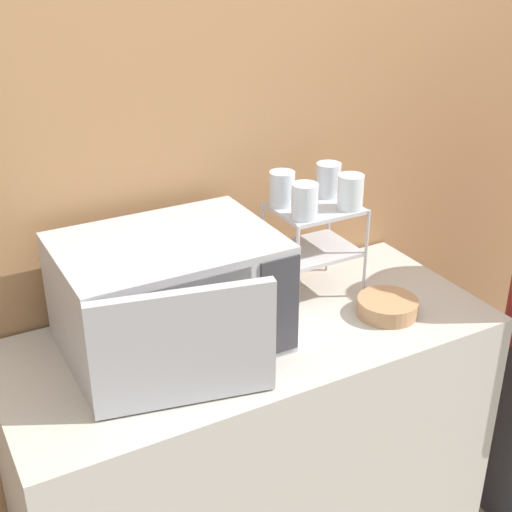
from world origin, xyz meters
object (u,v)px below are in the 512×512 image
Objects in this scene: dish_rack at (314,231)px; glass_back_right at (328,180)px; microwave at (170,296)px; bowl at (387,307)px; glass_front_right at (350,192)px; glass_front_left at (305,201)px; glass_back_left at (282,188)px.

glass_back_right is (0.08, 0.06, 0.13)m from dish_rack.
bowl is at bearing -13.00° from microwave.
glass_front_right is at bearing -90.95° from glass_back_right.
glass_front_right is 0.58× the size of bowl.
dish_rack is 2.78× the size of glass_back_right.
dish_rack is 0.16m from glass_front_left.
microwave is 0.63m from glass_back_right.
dish_rack is at bearing 117.39° from bowl.
glass_back_right is at bearing -0.61° from glass_back_left.
microwave is at bearing -170.82° from dish_rack.
glass_front_right is at bearing -37.44° from dish_rack.
glass_front_right is at bearing 102.75° from bowl.
glass_front_right is at bearing 2.03° from microwave.
glass_back_right reaches higher than bowl.
glass_back_right is at bearing 89.05° from glass_front_right.
glass_front_right is 0.20m from glass_back_left.
glass_back_right is at bearing 35.10° from dish_rack.
bowl is at bearing -62.61° from dish_rack.
glass_back_right is 0.58× the size of bowl.
microwave is at bearing -177.97° from glass_front_right.
glass_back_right is 1.00× the size of glass_back_left.
bowl is (0.19, -0.17, -0.31)m from glass_front_left.
glass_back_right is (0.16, 0.12, 0.00)m from glass_front_left.
glass_back_left is (-0.16, 0.12, 0.00)m from glass_front_right.
glass_front_left and glass_back_left have the same top height.
dish_rack is at bearing 9.18° from microwave.
glass_back_left is at bearing 143.31° from glass_front_right.
glass_front_right reaches higher than bowl.
glass_front_left is at bearing 3.02° from microwave.
bowl is (0.20, -0.29, -0.31)m from glass_back_left.
glass_back_right is at bearing 13.32° from microwave.
glass_back_left is (0.43, 0.14, 0.18)m from microwave.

